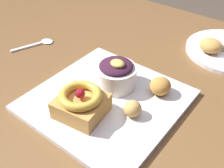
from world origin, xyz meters
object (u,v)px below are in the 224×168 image
object	(u,v)px
front_plate	(107,100)
berry_ramekin	(116,74)
fritter_front	(160,86)
fritter_middle	(133,109)
spoon	(39,44)
back_pastry	(211,46)
cake_slice	(81,103)

from	to	relation	value
front_plate	berry_ramekin	distance (m)	0.06
fritter_front	fritter_middle	size ratio (longest dim) A/B	1.30
spoon	berry_ramekin	bearing A→B (deg)	-73.98
back_pastry	fritter_middle	bearing A→B (deg)	-94.76
fritter_front	fritter_middle	world-z (taller)	fritter_front
fritter_middle	fritter_front	bearing A→B (deg)	84.65
front_plate	fritter_middle	xyz separation A→B (m)	(0.07, -0.01, 0.02)
fritter_front	back_pastry	bearing A→B (deg)	85.47
fritter_middle	berry_ramekin	bearing A→B (deg)	146.37
fritter_middle	back_pastry	bearing A→B (deg)	85.24
cake_slice	spoon	distance (m)	0.34
berry_ramekin	fritter_front	bearing A→B (deg)	21.93
spoon	cake_slice	bearing A→B (deg)	-94.21
berry_ramekin	cake_slice	bearing A→B (deg)	-89.53
front_plate	fritter_front	size ratio (longest dim) A/B	6.26
fritter_middle	front_plate	bearing A→B (deg)	174.60
fritter_front	cake_slice	bearing A→B (deg)	-121.12
berry_ramekin	back_pastry	distance (m)	0.30
spoon	front_plate	bearing A→B (deg)	-82.62
fritter_front	back_pastry	world-z (taller)	fritter_front
front_plate	fritter_front	xyz separation A→B (m)	(0.08, 0.09, 0.03)
berry_ramekin	fritter_middle	world-z (taller)	berry_ramekin
fritter_middle	spoon	distance (m)	0.40
berry_ramekin	fritter_front	world-z (taller)	berry_ramekin
front_plate	spoon	world-z (taller)	front_plate
cake_slice	back_pastry	bearing A→B (deg)	74.09
cake_slice	fritter_middle	xyz separation A→B (m)	(0.09, 0.06, -0.01)
fritter_front	front_plate	bearing A→B (deg)	-133.19
fritter_middle	cake_slice	bearing A→B (deg)	-144.69
front_plate	cake_slice	size ratio (longest dim) A/B	2.90
back_pastry	fritter_front	bearing A→B (deg)	-94.53
front_plate	cake_slice	distance (m)	0.08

